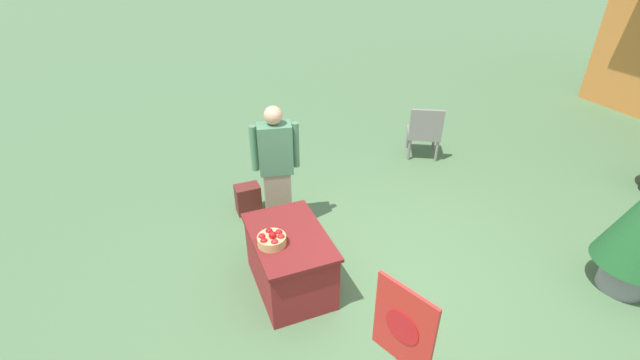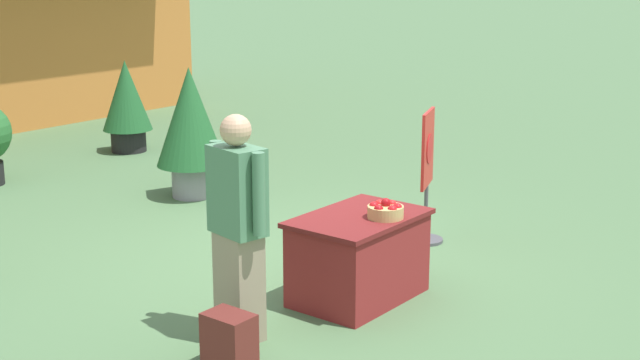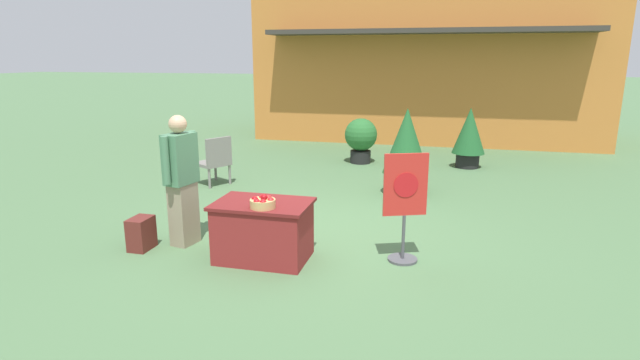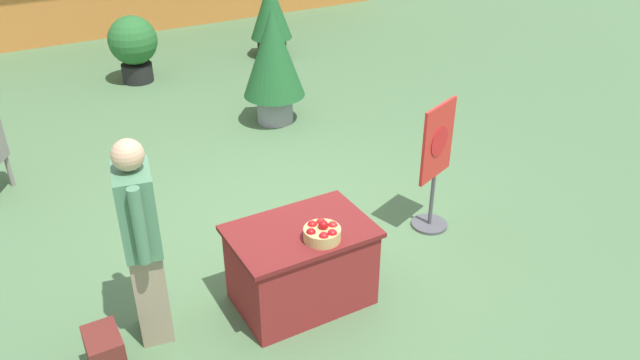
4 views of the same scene
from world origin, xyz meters
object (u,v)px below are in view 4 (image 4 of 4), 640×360
display_table (301,265)px  person_visitor (143,242)px  apple_basket (322,233)px  backpack (106,357)px  poster_board (435,164)px  potted_plant_near_left (271,14)px  potted_plant_far_right (273,59)px  potted_plant_near_right (133,45)px

display_table → person_visitor: size_ratio=0.67×
apple_basket → person_visitor: size_ratio=0.17×
backpack → poster_board: poster_board is taller
display_table → person_visitor: bearing=168.9°
person_visitor → potted_plant_near_left: 6.90m
poster_board → potted_plant_far_right: size_ratio=0.86×
person_visitor → potted_plant_near_left: size_ratio=1.28×
potted_plant_near_left → backpack: bearing=-124.8°
display_table → apple_basket: apple_basket is taller
person_visitor → potted_plant_far_right: 4.14m
backpack → potted_plant_near_left: size_ratio=0.32×
poster_board → potted_plant_near_left: size_ratio=1.00×
backpack → potted_plant_near_left: potted_plant_near_left is taller
person_visitor → potted_plant_far_right: size_ratio=1.11×
backpack → potted_plant_far_right: size_ratio=0.27×
backpack → poster_board: bearing=7.7°
apple_basket → potted_plant_far_right: 3.89m
display_table → potted_plant_far_right: bearing=67.6°
potted_plant_near_right → potted_plant_near_left: bearing=2.5°
potted_plant_near_right → display_table: bearing=-91.9°
apple_basket → backpack: (-1.72, 0.12, -0.58)m
potted_plant_far_right → potted_plant_near_left: 2.81m
person_visitor → potted_plant_near_right: bearing=87.3°
potted_plant_near_left → potted_plant_far_right: bearing=-114.7°
person_visitor → poster_board: size_ratio=1.28×
person_visitor → potted_plant_near_left: bearing=67.8°
apple_basket → backpack: 1.82m
display_table → potted_plant_near_left: potted_plant_near_left is taller
apple_basket → potted_plant_near_left: bearing=68.0°
apple_basket → potted_plant_far_right: bearing=69.9°
display_table → backpack: bearing=-177.1°
display_table → potted_plant_near_left: 6.54m
backpack → potted_plant_near_right: 6.26m
potted_plant_far_right → potted_plant_near_right: bearing=116.6°
display_table → apple_basket: 0.48m
potted_plant_near_left → poster_board: bearing=-99.4°
potted_plant_near_left → apple_basket: bearing=-112.0°
backpack → potted_plant_far_right: bearing=49.1°
person_visitor → backpack: 0.86m
display_table → apple_basket: size_ratio=3.89×
poster_board → potted_plant_far_right: (-0.24, 3.09, 0.18)m
apple_basket → display_table: bearing=112.1°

